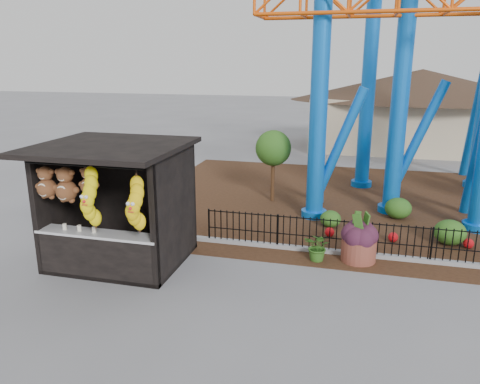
% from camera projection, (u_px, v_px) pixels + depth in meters
% --- Properties ---
extents(ground, '(120.00, 120.00, 0.00)m').
position_uv_depth(ground, '(218.00, 295.00, 10.48)').
color(ground, slate).
rests_on(ground, ground).
extents(mulch_bed, '(18.00, 12.00, 0.02)m').
position_uv_depth(mulch_bed, '(389.00, 205.00, 16.96)').
color(mulch_bed, '#331E11').
rests_on(mulch_bed, ground).
extents(curb, '(18.00, 0.18, 0.12)m').
position_uv_depth(curb, '(397.00, 258.00, 12.28)').
color(curb, gray).
rests_on(curb, ground).
extents(prize_booth, '(3.50, 3.40, 3.12)m').
position_uv_depth(prize_booth, '(113.00, 208.00, 11.63)').
color(prize_booth, black).
rests_on(prize_booth, ground).
extents(picket_fence, '(12.20, 0.06, 1.00)m').
position_uv_depth(picket_fence, '(436.00, 246.00, 11.95)').
color(picket_fence, black).
rests_on(picket_fence, ground).
extents(roller_coaster, '(11.00, 6.37, 10.82)m').
position_uv_depth(roller_coaster, '(441.00, 16.00, 15.15)').
color(roller_coaster, blue).
rests_on(roller_coaster, ground).
extents(terracotta_planter, '(1.00, 1.00, 0.60)m').
position_uv_depth(terracotta_planter, '(358.00, 250.00, 12.18)').
color(terracotta_planter, brown).
rests_on(terracotta_planter, ground).
extents(planter_foliage, '(0.70, 0.70, 0.64)m').
position_uv_depth(planter_foliage, '(360.00, 228.00, 12.01)').
color(planter_foliage, '#341525').
rests_on(planter_foliage, terracotta_planter).
extents(potted_plant, '(0.88, 0.83, 0.78)m').
position_uv_depth(potted_plant, '(319.00, 247.00, 12.16)').
color(potted_plant, '#195418').
rests_on(potted_plant, ground).
extents(landscaping, '(7.51, 3.30, 0.71)m').
position_uv_depth(landscaping, '(435.00, 224.00, 14.11)').
color(landscaping, '#295318').
rests_on(landscaping, mulch_bed).
extents(pavilion, '(15.00, 15.00, 4.80)m').
position_uv_depth(pavilion, '(420.00, 97.00, 26.82)').
color(pavilion, '#BFAD8C').
rests_on(pavilion, ground).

